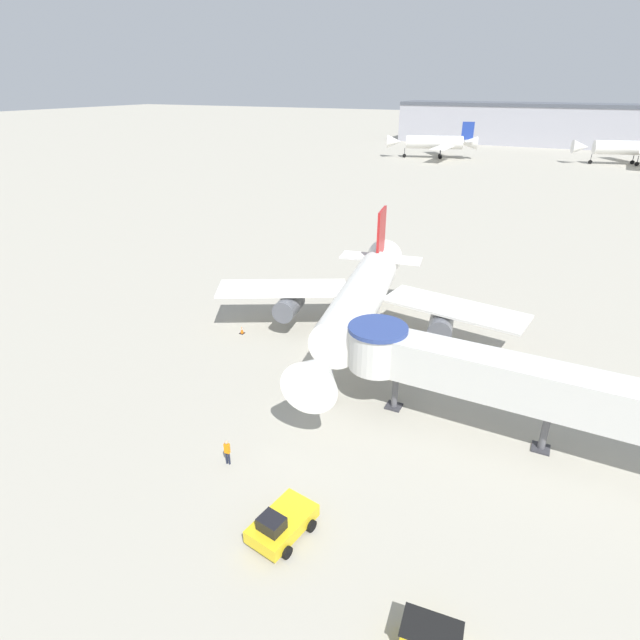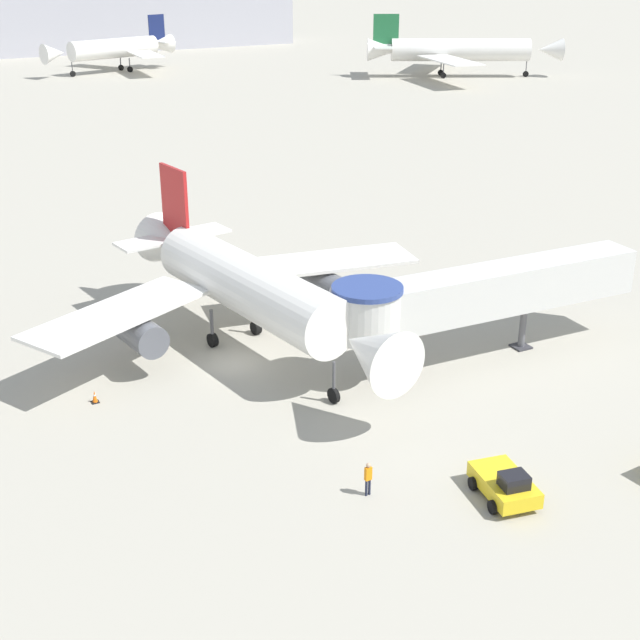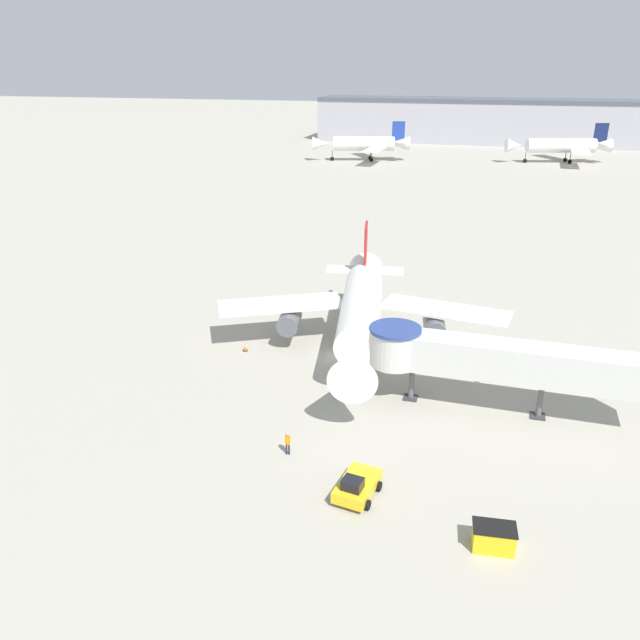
# 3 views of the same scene
# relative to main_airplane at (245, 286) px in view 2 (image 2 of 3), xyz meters

# --- Properties ---
(ground_plane) EXTENTS (800.00, 800.00, 0.00)m
(ground_plane) POSITION_rel_main_airplane_xyz_m (-1.57, -1.71, -4.26)
(ground_plane) COLOR #A8A393
(main_airplane) EXTENTS (27.84, 26.48, 10.08)m
(main_airplane) POSITION_rel_main_airplane_xyz_m (0.00, 0.00, 0.00)
(main_airplane) COLOR white
(main_airplane) RESTS_ON ground_plane
(jet_bridge) EXTENTS (21.00, 4.09, 6.09)m
(jet_bridge) POSITION_rel_main_airplane_xyz_m (11.34, -7.85, 0.15)
(jet_bridge) COLOR silver
(jet_bridge) RESTS_ON ground_plane
(pushback_tug_yellow) EXTENTS (2.84, 3.93, 1.73)m
(pushback_tug_yellow) POSITION_rel_main_airplane_xyz_m (4.21, -20.93, -3.51)
(pushback_tug_yellow) COLOR yellow
(pushback_tug_yellow) RESTS_ON ground_plane
(traffic_cone_starboard_wing) EXTENTS (0.40, 0.40, 0.66)m
(traffic_cone_starboard_wing) POSITION_rel_main_airplane_xyz_m (10.94, -3.22, -3.94)
(traffic_cone_starboard_wing) COLOR black
(traffic_cone_starboard_wing) RESTS_ON ground_plane
(traffic_cone_port_wing) EXTENTS (0.44, 0.44, 0.72)m
(traffic_cone_port_wing) POSITION_rel_main_airplane_xyz_m (-10.51, -2.81, -3.91)
(traffic_cone_port_wing) COLOR black
(traffic_cone_port_wing) RESTS_ON ground_plane
(ground_crew_marshaller) EXTENTS (0.35, 0.23, 1.75)m
(ground_crew_marshaller) POSITION_rel_main_airplane_xyz_m (-1.36, -17.79, -3.25)
(ground_crew_marshaller) COLOR #1E2338
(ground_crew_marshaller) RESTS_ON ground_plane
(background_jet_green_tail) EXTENTS (35.25, 33.96, 11.46)m
(background_jet_green_tail) POSITION_rel_main_airplane_xyz_m (83.39, 95.57, 0.75)
(background_jet_green_tail) COLOR white
(background_jet_green_tail) RESTS_ON ground_plane
(background_jet_navy_tail) EXTENTS (28.05, 27.08, 10.39)m
(background_jet_navy_tail) POSITION_rel_main_airplane_xyz_m (27.86, 131.79, 0.31)
(background_jet_navy_tail) COLOR white
(background_jet_navy_tail) RESTS_ON ground_plane
(terminal_building) EXTENTS (131.81, 18.70, 14.30)m
(terminal_building) POSITION_rel_main_airplane_xyz_m (16.00, 173.29, 2.90)
(terminal_building) COLOR #A8A8B2
(terminal_building) RESTS_ON ground_plane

